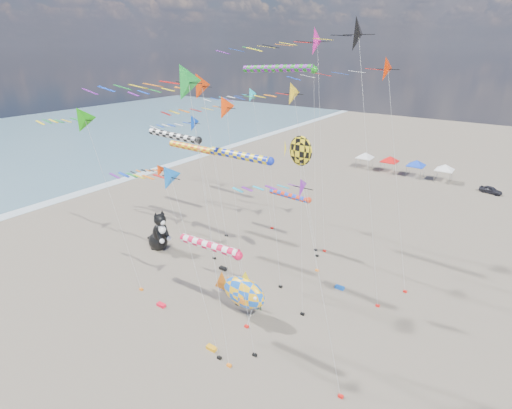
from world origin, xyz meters
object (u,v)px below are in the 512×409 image
object	(u,v)px
parked_car	(491,190)
child_blue	(220,285)
child_green	(260,305)
person_adult	(227,288)
cat_inflatable	(158,230)
fish_inflatable	(243,292)

from	to	relation	value
parked_car	child_blue	bearing A→B (deg)	175.86
parked_car	child_green	bearing A→B (deg)	-178.44
child_green	parked_car	xyz separation A→B (m)	(13.82, 48.92, -0.01)
child_green	child_blue	size ratio (longest dim) A/B	1.11
child_green	child_blue	world-z (taller)	child_green
person_adult	parked_car	size ratio (longest dim) A/B	0.42
person_adult	parked_car	xyz separation A→B (m)	(17.98, 48.66, -0.14)
cat_inflatable	child_blue	world-z (taller)	cat_inflatable
child_green	child_blue	xyz separation A→B (m)	(-5.22, 0.50, -0.06)
fish_inflatable	person_adult	world-z (taller)	fish_inflatable
cat_inflatable	parked_car	xyz separation A→B (m)	(30.80, 45.81, -2.02)
person_adult	child_blue	xyz separation A→B (m)	(-1.05, 0.25, -0.20)
child_green	parked_car	bearing A→B (deg)	62.92
person_adult	child_blue	distance (m)	1.10
fish_inflatable	cat_inflatable	bearing A→B (deg)	163.68
cat_inflatable	child_blue	size ratio (longest dim) A/B	4.77
parked_car	fish_inflatable	bearing A→B (deg)	-178.63
fish_inflatable	parked_car	bearing A→B (deg)	74.04
fish_inflatable	parked_car	world-z (taller)	fish_inflatable
child_blue	parked_car	distance (m)	52.02
child_blue	cat_inflatable	bearing A→B (deg)	128.60
cat_inflatable	parked_car	world-z (taller)	cat_inflatable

